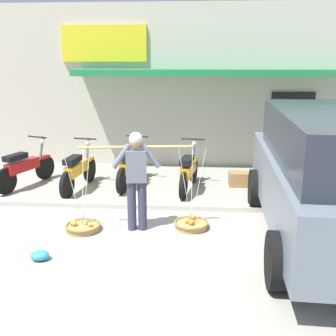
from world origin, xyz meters
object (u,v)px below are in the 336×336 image
Objects in this scene: wooden_crate at (238,179)px; motorcycle_second_in_row at (78,170)px; motorcycle_third_in_row at (131,167)px; fruit_basket_left_side at (191,224)px; motorcycle_nearest_shop at (25,167)px; plastic_litter_bag at (40,255)px; fruit_vendor at (136,175)px; fruit_basket_right_side at (83,226)px; parked_truck at (331,175)px; motorcycle_end_of_row at (189,171)px.

motorcycle_second_in_row is at bearing -170.95° from wooden_crate.
fruit_basket_left_side is at bearing -58.39° from motorcycle_third_in_row.
motorcycle_nearest_shop is 0.96× the size of motorcycle_third_in_row.
plastic_litter_bag is at bearing -148.93° from fruit_basket_left_side.
fruit_basket_left_side is 2.69m from wooden_crate.
fruit_vendor reaches higher than motorcycle_second_in_row.
motorcycle_second_in_row is 1.19m from motorcycle_third_in_row.
fruit_basket_left_side is at bearing 31.07° from plastic_litter_bag.
motorcycle_third_in_row is (2.39, 0.25, 0.00)m from motorcycle_nearest_shop.
fruit_vendor is at bearing 7.48° from fruit_basket_right_side.
fruit_basket_right_side reaches higher than plastic_litter_bag.
fruit_basket_left_side is at bearing -112.76° from wooden_crate.
motorcycle_nearest_shop is at bearing 151.66° from fruit_basket_left_side.
fruit_basket_left_side is at bearing 7.57° from fruit_vendor.
fruit_vendor is 3.36m from wooden_crate.
plastic_litter_bag is (-4.32, -0.89, -1.06)m from parked_truck.
motorcycle_nearest_shop is at bearing 157.34° from parked_truck.
motorcycle_third_in_row is at bearing 77.99° from plastic_litter_bag.
wooden_crate reaches higher than plastic_litter_bag.
fruit_vendor is 1.30m from fruit_basket_right_side.
wooden_crate is at bearing 43.36° from fruit_basket_right_side.
wooden_crate is at bearing 49.65° from plastic_litter_bag.
fruit_basket_right_side reaches higher than motorcycle_third_in_row.
fruit_vendor is 3.65m from motorcycle_nearest_shop.
motorcycle_third_in_row is 0.37× the size of parked_truck.
fruit_vendor is at bearing -51.54° from motorcycle_second_in_row.
fruit_vendor is at bearing -110.83° from motorcycle_end_of_row.
motorcycle_nearest_shop is 0.96× the size of motorcycle_end_of_row.
fruit_vendor is 1.30m from fruit_basket_left_side.
wooden_crate is (2.46, 0.18, -0.29)m from motorcycle_third_in_row.
fruit_basket_left_side is 0.80× the size of motorcycle_third_in_row.
fruit_vendor is 1.02× the size of motorcycle_end_of_row.
parked_truck reaches higher than motorcycle_second_in_row.
motorcycle_third_in_row and motorcycle_end_of_row have the same top height.
motorcycle_end_of_row is at bearing 92.67° from fruit_basket_left_side.
wooden_crate is at bearing 53.00° from fruit_vendor.
motorcycle_second_in_row is at bearing -160.84° from motorcycle_third_in_row.
parked_truck is at bearing -37.53° from motorcycle_third_in_row.
fruit_basket_left_side is 2.42m from parked_truck.
plastic_litter_bag is (-1.26, -1.19, -0.91)m from fruit_vendor.
motorcycle_second_in_row is 6.48× the size of plastic_litter_bag.
wooden_crate is at bearing 67.24° from fruit_basket_left_side.
fruit_vendor reaches higher than fruit_basket_left_side.
motorcycle_third_in_row is (-0.49, 2.42, -0.53)m from fruit_vendor.
wooden_crate is (-1.09, 2.91, -0.97)m from parked_truck.
parked_truck is (5.94, -2.48, 0.68)m from motorcycle_nearest_shop.
fruit_vendor reaches higher than wooden_crate.
fruit_basket_left_side is 0.80× the size of motorcycle_second_in_row.
parked_truck is at bearing -69.40° from wooden_crate.
motorcycle_second_in_row is (-0.69, 2.15, 0.38)m from fruit_basket_right_side.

